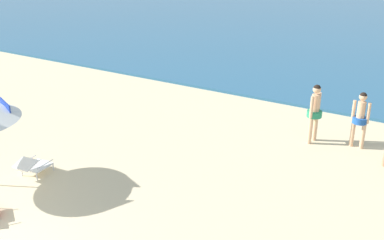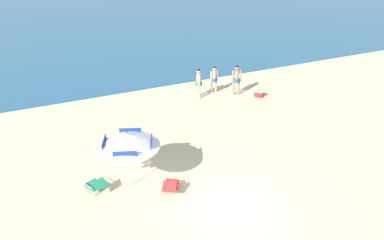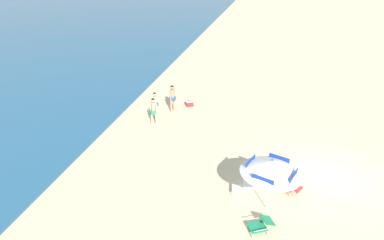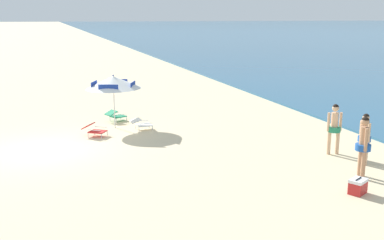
{
  "view_description": "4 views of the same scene",
  "coord_description": "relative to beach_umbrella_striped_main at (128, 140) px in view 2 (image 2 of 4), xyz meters",
  "views": [
    {
      "loc": [
        6.63,
        -2.77,
        5.55
      ],
      "look_at": [
        0.87,
        6.76,
        1.03
      ],
      "focal_mm": 42.6,
      "sensor_mm": 36.0,
      "label": 1
    },
    {
      "loc": [
        -5.2,
        -7.71,
        7.9
      ],
      "look_at": [
        0.98,
        5.15,
        0.87
      ],
      "focal_mm": 32.78,
      "sensor_mm": 36.0,
      "label": 2
    },
    {
      "loc": [
        -12.19,
        3.76,
        8.21
      ],
      "look_at": [
        2.37,
        6.78,
        1.05
      ],
      "focal_mm": 28.34,
      "sensor_mm": 36.0,
      "label": 3
    },
    {
      "loc": [
        16.28,
        0.24,
        4.58
      ],
      "look_at": [
        0.08,
        5.33,
        0.74
      ],
      "focal_mm": 43.06,
      "sensor_mm": 36.0,
      "label": 4
    }
  ],
  "objects": [
    {
      "name": "person_wading_in",
      "position": [
        8.25,
        5.97,
        -0.88
      ],
      "size": [
        0.51,
        0.44,
        1.8
      ],
      "color": "tan",
      "rests_on": "ground"
    },
    {
      "name": "lounge_chair_under_umbrella",
      "position": [
        1.18,
        -0.97,
        -1.65
      ],
      "size": [
        0.93,
        1.02,
        0.52
      ],
      "color": "red",
      "rests_on": "ground"
    },
    {
      "name": "cooler_box",
      "position": [
        9.31,
        5.06,
        -1.72
      ],
      "size": [
        0.55,
        0.6,
        0.43
      ],
      "color": "red",
      "rests_on": "ground"
    },
    {
      "name": "lounge_chair_beside_umbrella",
      "position": [
        -1.23,
        0.21,
        -1.65
      ],
      "size": [
        0.86,
        1.02,
        0.51
      ],
      "color": "#1E7F56",
      "rests_on": "ground"
    },
    {
      "name": "person_standing_near_shore",
      "position": [
        6.03,
        6.52,
        -0.92
      ],
      "size": [
        0.42,
        0.51,
        1.73
      ],
      "color": "#D8A87F",
      "rests_on": "ground"
    },
    {
      "name": "lounge_chair_facing_sea",
      "position": [
        0.73,
        0.97,
        -1.65
      ],
      "size": [
        0.63,
        0.91,
        0.5
      ],
      "color": "white",
      "rests_on": "ground"
    },
    {
      "name": "person_standing_beside",
      "position": [
        7.22,
        6.81,
        -0.98
      ],
      "size": [
        0.48,
        0.4,
        1.63
      ],
      "color": "#D8A87F",
      "rests_on": "ground"
    },
    {
      "name": "ground_plane",
      "position": [
        2.64,
        -2.79,
        -1.92
      ],
      "size": [
        800.0,
        800.0,
        0.0
      ],
      "primitive_type": "plane",
      "color": "beige"
    },
    {
      "name": "beach_umbrella_striped_main",
      "position": [
        0.0,
        0.0,
        0.0
      ],
      "size": [
        3.0,
        3.01,
        2.24
      ],
      "color": "silver",
      "rests_on": "ground"
    }
  ]
}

